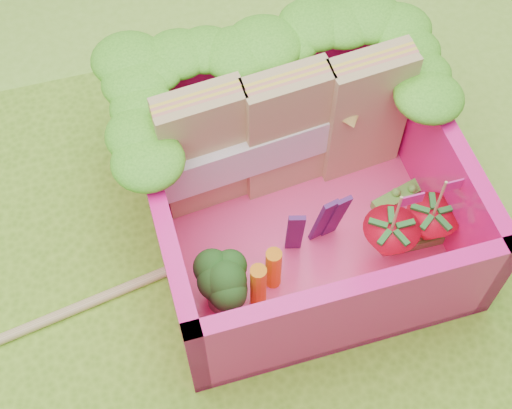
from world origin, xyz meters
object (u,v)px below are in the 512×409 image
object	(u,v)px
bento_box	(301,190)
broccoli	(220,284)
strawberry_right	(428,227)
sandwich_stack	(286,132)
strawberry_left	(388,242)

from	to	relation	value
bento_box	broccoli	size ratio (longest dim) A/B	4.15
bento_box	strawberry_right	bearing A→B (deg)	-28.86
bento_box	sandwich_stack	distance (m)	0.27
bento_box	broccoli	bearing A→B (deg)	-145.15
strawberry_right	broccoli	bearing A→B (deg)	-177.83
sandwich_stack	strawberry_left	xyz separation A→B (m)	(0.29, -0.55, -0.20)
sandwich_stack	strawberry_right	size ratio (longest dim) A/B	2.62
strawberry_left	strawberry_right	size ratio (longest dim) A/B	1.02
strawberry_right	strawberry_left	bearing A→B (deg)	-173.35
strawberry_right	bento_box	bearing A→B (deg)	151.14
broccoli	strawberry_left	distance (m)	0.75
sandwich_stack	broccoli	distance (m)	0.73
bento_box	strawberry_right	size ratio (longest dim) A/B	2.76
broccoli	strawberry_right	xyz separation A→B (m)	(0.95, 0.04, -0.05)
bento_box	strawberry_right	xyz separation A→B (m)	(0.50, -0.28, -0.10)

